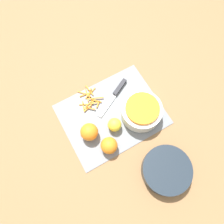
% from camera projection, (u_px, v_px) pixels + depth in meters
% --- Properties ---
extents(ground_plane, '(4.00, 4.00, 0.00)m').
position_uv_depth(ground_plane, '(112.00, 115.00, 1.04)').
color(ground_plane, olive).
extents(cutting_board, '(0.47, 0.36, 0.01)m').
position_uv_depth(cutting_board, '(112.00, 114.00, 1.04)').
color(cutting_board, slate).
rests_on(cutting_board, ground_plane).
extents(bowl_speckled, '(0.19, 0.19, 0.09)m').
position_uv_depth(bowl_speckled, '(141.00, 111.00, 1.00)').
color(bowl_speckled, silver).
rests_on(bowl_speckled, cutting_board).
extents(bowl_dark, '(0.21, 0.21, 0.06)m').
position_uv_depth(bowl_dark, '(166.00, 170.00, 0.93)').
color(bowl_dark, '#1E2833').
rests_on(bowl_dark, ground_plane).
extents(knife, '(0.21, 0.12, 0.02)m').
position_uv_depth(knife, '(117.00, 91.00, 1.07)').
color(knife, '#232328').
rests_on(knife, cutting_board).
extents(orange_left, '(0.08, 0.08, 0.08)m').
position_uv_depth(orange_left, '(109.00, 146.00, 0.95)').
color(orange_left, orange).
rests_on(orange_left, cutting_board).
extents(orange_right, '(0.08, 0.08, 0.08)m').
position_uv_depth(orange_right, '(89.00, 132.00, 0.97)').
color(orange_right, orange).
rests_on(orange_right, cutting_board).
extents(lemon, '(0.06, 0.06, 0.06)m').
position_uv_depth(lemon, '(114.00, 125.00, 0.99)').
color(lemon, yellow).
rests_on(lemon, cutting_board).
extents(peel_pile, '(0.12, 0.14, 0.01)m').
position_uv_depth(peel_pile, '(90.00, 99.00, 1.06)').
color(peel_pile, orange).
rests_on(peel_pile, cutting_board).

